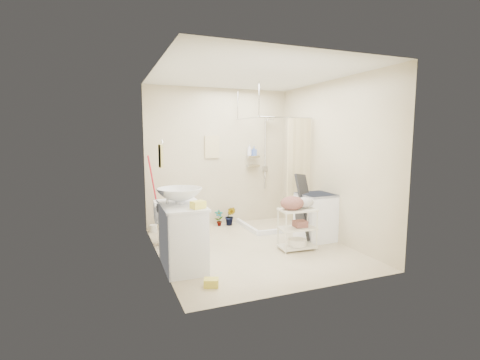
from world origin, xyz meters
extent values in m
plane|color=beige|center=(0.00, 0.00, 0.00)|extent=(3.20, 3.20, 0.00)
cube|color=silver|center=(0.00, 0.00, 2.60)|extent=(2.80, 3.20, 0.04)
cube|color=beige|center=(0.00, 1.60, 1.30)|extent=(2.80, 0.04, 2.60)
cube|color=beige|center=(0.00, -1.60, 1.30)|extent=(2.80, 0.04, 2.60)
cube|color=beige|center=(-1.40, 0.00, 1.30)|extent=(0.04, 3.20, 2.60)
cube|color=beige|center=(1.40, 0.00, 1.30)|extent=(0.04, 3.20, 2.60)
cube|color=silver|center=(-1.16, -0.38, 0.42)|extent=(0.55, 0.96, 0.83)
imported|color=silver|center=(-1.17, -0.32, 0.94)|extent=(0.74, 0.74, 0.20)
cube|color=#F7E94F|center=(-1.03, -0.71, 0.88)|extent=(0.19, 0.17, 0.09)
cube|color=#ECDE49|center=(-0.99, -1.11, 0.06)|extent=(0.29, 0.25, 0.13)
imported|color=silver|center=(-1.04, 0.63, 0.35)|extent=(0.71, 0.44, 0.70)
imported|color=brown|center=(-0.08, 1.42, 0.15)|extent=(0.18, 0.13, 0.31)
imported|color=brown|center=(0.14, 1.38, 0.18)|extent=(0.25, 0.24, 0.36)
cube|color=beige|center=(-0.15, 1.58, 1.50)|extent=(0.28, 0.03, 0.42)
imported|color=silver|center=(0.59, 1.51, 1.43)|extent=(0.09, 0.09, 0.22)
imported|color=#4666B7|center=(0.68, 1.50, 1.41)|extent=(0.09, 0.09, 0.19)
cube|color=white|center=(1.14, 0.00, 0.39)|extent=(0.54, 0.56, 0.77)
camera|label=1|loc=(-2.06, -4.75, 1.71)|focal=26.00mm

